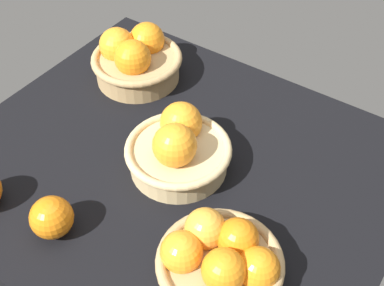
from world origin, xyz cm
name	(u,v)px	position (x,y,z in cm)	size (l,w,h in cm)	color
market_tray	(174,169)	(0.00, 0.00, 1.50)	(84.00, 72.00, 3.00)	black
basket_center	(179,148)	(0.76, 0.59, 7.42)	(20.17, 20.17, 11.97)	tan
basket_far_left	(135,59)	(-23.39, 17.66, 7.87)	(20.50, 20.50, 11.59)	tan
basket_near_right	(220,260)	(19.90, -15.09, 6.93)	(20.18, 20.18, 9.75)	tan
loose_orange_front_gap	(52,217)	(-7.78, -24.08, 6.71)	(7.42, 7.42, 7.42)	orange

